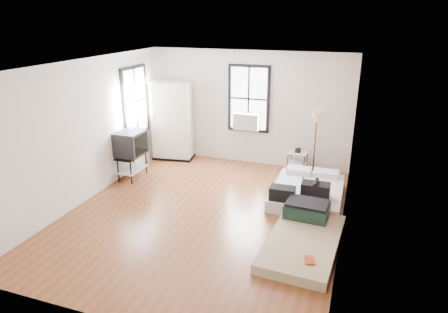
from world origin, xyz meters
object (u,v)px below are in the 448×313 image
at_px(mattress_main, 307,191).
at_px(side_table, 298,156).
at_px(tv_stand, 131,145).
at_px(mattress_bare, 304,234).
at_px(wardrobe, 173,121).
at_px(floor_lamp, 317,121).

distance_m(mattress_main, side_table, 1.50).
bearing_deg(mattress_main, tv_stand, -177.35).
bearing_deg(mattress_bare, mattress_main, 100.21).
height_order(mattress_bare, wardrobe, wardrobe).
height_order(side_table, tv_stand, tv_stand).
distance_m(wardrobe, side_table, 3.29).
relative_size(wardrobe, floor_lamp, 1.29).
relative_size(mattress_main, wardrobe, 0.93).
bearing_deg(mattress_bare, wardrobe, 145.76).
xyz_separation_m(mattress_bare, tv_stand, (-4.15, 1.45, 0.67)).
height_order(wardrobe, tv_stand, wardrobe).
xyz_separation_m(mattress_bare, floor_lamp, (-0.24, 3.01, 1.19)).
xyz_separation_m(mattress_main, wardrobe, (-3.67, 1.34, 0.84)).
relative_size(side_table, tv_stand, 0.53).
relative_size(side_table, floor_lamp, 0.38).
distance_m(mattress_main, floor_lamp, 1.77).
relative_size(floor_lamp, tv_stand, 1.39).
bearing_deg(floor_lamp, tv_stand, -158.22).
xyz_separation_m(mattress_main, mattress_bare, (0.19, -1.67, -0.03)).
xyz_separation_m(floor_lamp, tv_stand, (-3.91, -1.56, -0.52)).
bearing_deg(mattress_bare, floor_lamp, 98.33).
bearing_deg(floor_lamp, mattress_main, -87.70).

